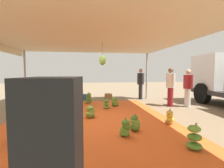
% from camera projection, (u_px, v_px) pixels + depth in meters
% --- Properties ---
extents(ground_plane, '(40.00, 40.00, 0.00)m').
position_uv_depth(ground_plane, '(177.00, 116.00, 5.63)').
color(ground_plane, '#7F6B51').
extents(tarp_orange, '(6.68, 5.13, 0.01)m').
position_uv_depth(tarp_orange, '(91.00, 119.00, 5.18)').
color(tarp_orange, '#E05B23').
rests_on(tarp_orange, ground).
extents(tent_canopy, '(8.00, 7.00, 2.69)m').
position_uv_depth(tent_canopy, '(88.00, 37.00, 4.99)').
color(tent_canopy, '#9EA0A5').
rests_on(tent_canopy, ground).
extents(banana_bunch_0, '(0.41, 0.40, 0.55)m').
position_uv_depth(banana_bunch_0, '(60.00, 101.00, 7.12)').
color(banana_bunch_0, '#6B9E38').
rests_on(banana_bunch_0, tarp_orange).
extents(banana_bunch_1, '(0.32, 0.32, 0.50)m').
position_uv_depth(banana_bunch_1, '(64.00, 108.00, 5.89)').
color(banana_bunch_1, '#518428').
rests_on(banana_bunch_1, tarp_orange).
extents(banana_bunch_2, '(0.32, 0.34, 0.44)m').
position_uv_depth(banana_bunch_2, '(135.00, 123.00, 4.14)').
color(banana_bunch_2, '#477523').
rests_on(banana_bunch_2, tarp_orange).
extents(banana_bunch_3, '(0.31, 0.33, 0.46)m').
position_uv_depth(banana_bunch_3, '(170.00, 118.00, 4.63)').
color(banana_bunch_3, '#996628').
rests_on(banana_bunch_3, tarp_orange).
extents(banana_bunch_4, '(0.36, 0.39, 0.53)m').
position_uv_depth(banana_bunch_4, '(16.00, 132.00, 3.43)').
color(banana_bunch_4, '#60932D').
rests_on(banana_bunch_4, tarp_orange).
extents(banana_bunch_6, '(0.37, 0.37, 0.45)m').
position_uv_depth(banana_bunch_6, '(106.00, 104.00, 6.70)').
color(banana_bunch_6, '#6B9E38').
rests_on(banana_bunch_6, tarp_orange).
extents(banana_bunch_7, '(0.30, 0.30, 0.45)m').
position_uv_depth(banana_bunch_7, '(125.00, 128.00, 3.77)').
color(banana_bunch_7, '#518428').
rests_on(banana_bunch_7, tarp_orange).
extents(banana_bunch_8, '(0.38, 0.36, 0.56)m').
position_uv_depth(banana_bunch_8, '(89.00, 99.00, 7.88)').
color(banana_bunch_8, '#60932D').
rests_on(banana_bunch_8, tarp_orange).
extents(banana_bunch_9, '(0.42, 0.43, 0.42)m').
position_uv_depth(banana_bunch_9, '(115.00, 102.00, 7.25)').
color(banana_bunch_9, '#518428').
rests_on(banana_bunch_9, tarp_orange).
extents(banana_bunch_10, '(0.44, 0.41, 0.45)m').
position_uv_depth(banana_bunch_10, '(90.00, 112.00, 5.33)').
color(banana_bunch_10, '#60932D').
rests_on(banana_bunch_10, tarp_orange).
extents(banana_bunch_11, '(0.38, 0.38, 0.52)m').
position_uv_depth(banana_bunch_11, '(194.00, 138.00, 3.14)').
color(banana_bunch_11, '#518428').
rests_on(banana_bunch_11, tarp_orange).
extents(worker_0, '(0.61, 0.37, 1.66)m').
position_uv_depth(worker_0, '(188.00, 85.00, 7.08)').
color(worker_0, silver).
rests_on(worker_0, ground).
extents(worker_1, '(0.64, 0.39, 1.75)m').
position_uv_depth(worker_1, '(141.00, 81.00, 9.20)').
color(worker_1, '#26262D').
rests_on(worker_1, ground).
extents(worker_2, '(0.63, 0.39, 1.73)m').
position_uv_depth(worker_2, '(171.00, 84.00, 7.19)').
color(worker_2, maroon).
rests_on(worker_2, ground).
extents(speaker_stack, '(0.59, 0.50, 1.46)m').
position_uv_depth(speaker_stack, '(54.00, 162.00, 1.38)').
color(speaker_stack, black).
rests_on(speaker_stack, ground).
extents(crate_0, '(0.45, 0.40, 0.27)m').
position_uv_depth(crate_0, '(108.00, 96.00, 9.57)').
color(crate_0, olive).
rests_on(crate_0, ground).
extents(crate_1, '(0.62, 0.57, 0.30)m').
position_uv_depth(crate_1, '(83.00, 97.00, 9.07)').
color(crate_1, '#335B8E').
rests_on(crate_1, ground).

